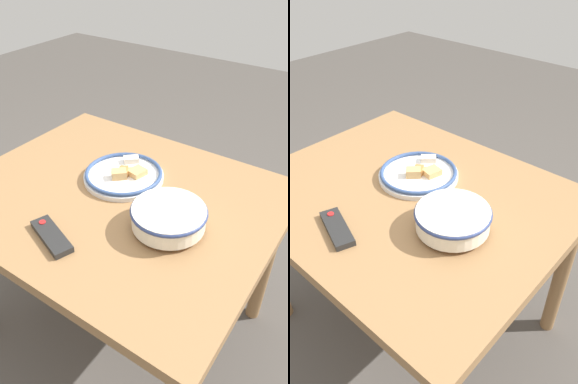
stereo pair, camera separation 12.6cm
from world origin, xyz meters
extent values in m
plane|color=#4C4742|center=(0.00, 0.00, 0.00)|extent=(8.00, 8.00, 0.00)
cube|color=olive|center=(0.00, 0.00, 0.72)|extent=(1.10, 0.90, 0.04)
cylinder|color=olive|center=(-0.48, -0.38, 0.35)|extent=(0.06, 0.06, 0.70)
cylinder|color=olive|center=(0.48, -0.38, 0.35)|extent=(0.06, 0.06, 0.70)
cylinder|color=silver|center=(-0.24, 0.05, 0.74)|extent=(0.10, 0.10, 0.01)
cylinder|color=silver|center=(-0.24, 0.05, 0.78)|extent=(0.23, 0.23, 0.06)
cylinder|color=#B75B23|center=(-0.24, 0.05, 0.78)|extent=(0.21, 0.21, 0.05)
torus|color=navy|center=(-0.24, 0.05, 0.81)|extent=(0.24, 0.24, 0.01)
cylinder|color=white|center=(0.04, -0.09, 0.75)|extent=(0.30, 0.30, 0.02)
torus|color=#334C7F|center=(0.04, -0.09, 0.76)|extent=(0.29, 0.29, 0.01)
cube|color=#B2753D|center=(0.04, -0.09, 0.77)|extent=(0.05, 0.06, 0.02)
cube|color=tan|center=(0.04, -0.10, 0.77)|extent=(0.05, 0.06, 0.02)
cube|color=tan|center=(0.03, -0.10, 0.76)|extent=(0.05, 0.05, 0.02)
cube|color=tan|center=(-0.01, -0.12, 0.77)|extent=(0.06, 0.07, 0.02)
cube|color=silver|center=(0.07, -0.18, 0.77)|extent=(0.07, 0.07, 0.02)
cube|color=tan|center=(0.04, -0.07, 0.77)|extent=(0.07, 0.07, 0.03)
cube|color=black|center=(0.02, 0.29, 0.75)|extent=(0.19, 0.12, 0.02)
cylinder|color=red|center=(0.08, 0.27, 0.76)|extent=(0.02, 0.02, 0.00)
camera|label=1|loc=(-0.68, 0.82, 1.51)|focal=35.00mm
camera|label=2|loc=(-0.78, 0.74, 1.51)|focal=35.00mm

